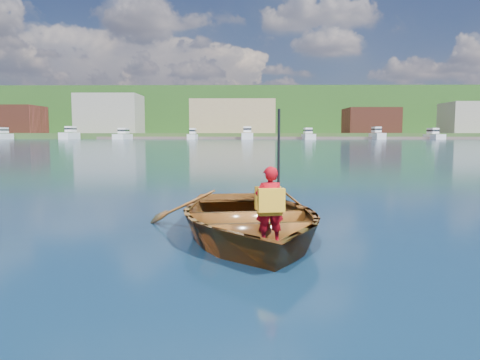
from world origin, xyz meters
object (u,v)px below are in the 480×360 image
(dock, at_px, (270,138))
(marina_yachts, at_px, (208,135))
(child_paddler, at_px, (270,204))
(rowboat, at_px, (247,218))

(dock, relative_size, marina_yachts, 1.12)
(child_paddler, height_order, marina_yachts, marina_yachts)
(marina_yachts, bearing_deg, rowboat, -84.97)
(child_paddler, distance_m, marina_yachts, 144.42)
(rowboat, distance_m, dock, 147.86)
(rowboat, bearing_deg, marina_yachts, 95.03)
(rowboat, height_order, marina_yachts, marina_yachts)
(rowboat, height_order, child_paddler, child_paddler)
(dock, xyz_separation_m, marina_yachts, (-20.22, -4.69, 0.99))
(marina_yachts, bearing_deg, dock, 13.07)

